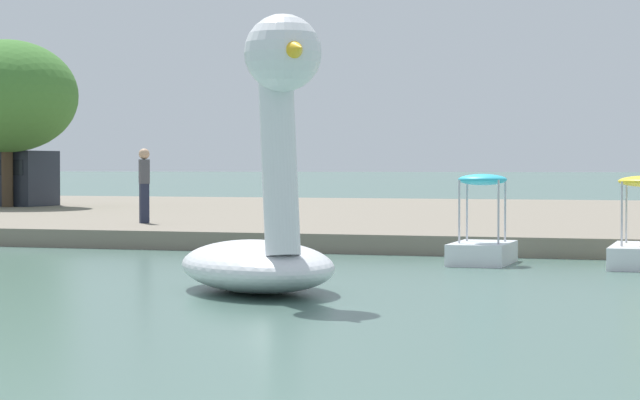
{
  "coord_description": "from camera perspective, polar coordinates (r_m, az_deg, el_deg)",
  "views": [
    {
      "loc": [
        2.75,
        -4.35,
        1.74
      ],
      "look_at": [
        -2.98,
        13.36,
        1.23
      ],
      "focal_mm": 72.47,
      "sensor_mm": 36.0,
      "label": 1
    }
  ],
  "objects": [
    {
      "name": "shore_bank_far",
      "position": [
        37.61,
        13.72,
        -0.85
      ],
      "size": [
        143.07,
        26.78,
        0.39
      ],
      "primitive_type": "cube",
      "color": "slate",
      "rests_on": "ground_plane"
    },
    {
      "name": "swan_boat",
      "position": [
        17.38,
        -2.51,
        -0.79
      ],
      "size": [
        3.55,
        3.82,
        3.67
      ],
      "color": "white",
      "rests_on": "ground_plane"
    },
    {
      "name": "pedal_boat_cyan",
      "position": [
        22.88,
        7.18,
        -1.73
      ],
      "size": [
        0.99,
        1.75,
        1.58
      ],
      "color": "white",
      "rests_on": "ground_plane"
    },
    {
      "name": "tree_sapling_by_fence",
      "position": [
        42.98,
        -13.66,
        4.47
      ],
      "size": [
        7.02,
        7.14,
        5.4
      ],
      "color": "#423323",
      "rests_on": "shore_bank_far"
    },
    {
      "name": "person_on_path",
      "position": [
        30.29,
        -7.77,
        0.77
      ],
      "size": [
        0.31,
        0.31,
        1.74
      ],
      "color": "#23283D",
      "rests_on": "shore_bank_far"
    }
  ]
}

